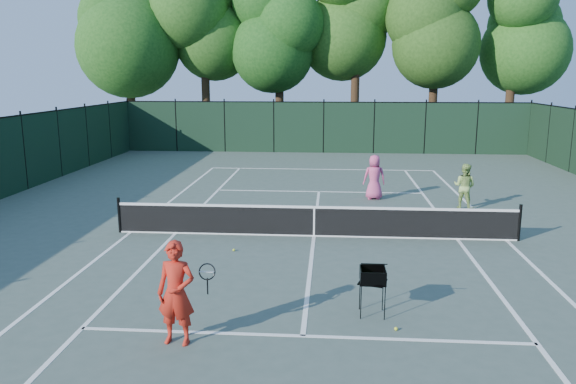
# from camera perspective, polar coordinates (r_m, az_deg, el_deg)

# --- Properties ---
(ground) EXTENTS (90.00, 90.00, 0.00)m
(ground) POSITION_cam_1_polar(r_m,az_deg,el_deg) (16.43, 2.65, -4.52)
(ground) COLOR #455349
(ground) RESTS_ON ground
(sideline_doubles_left) EXTENTS (0.10, 23.77, 0.01)m
(sideline_doubles_left) POSITION_cam_1_polar(r_m,az_deg,el_deg) (17.46, -15.69, -3.96)
(sideline_doubles_left) COLOR white
(sideline_doubles_left) RESTS_ON ground
(sideline_doubles_right) EXTENTS (0.10, 23.77, 0.01)m
(sideline_doubles_right) POSITION_cam_1_polar(r_m,az_deg,el_deg) (17.18, 21.32, -4.60)
(sideline_doubles_right) COLOR white
(sideline_doubles_right) RESTS_ON ground
(sideline_singles_left) EXTENTS (0.10, 23.77, 0.01)m
(sideline_singles_left) POSITION_cam_1_polar(r_m,az_deg,el_deg) (17.04, -11.35, -4.13)
(sideline_singles_left) COLOR white
(sideline_singles_left) RESTS_ON ground
(sideline_singles_right) EXTENTS (0.10, 23.77, 0.01)m
(sideline_singles_right) POSITION_cam_1_polar(r_m,az_deg,el_deg) (16.83, 16.84, -4.62)
(sideline_singles_right) COLOR white
(sideline_singles_right) RESTS_ON ground
(baseline_far) EXTENTS (10.97, 0.10, 0.01)m
(baseline_far) POSITION_cam_1_polar(r_m,az_deg,el_deg) (28.03, 3.41, 2.33)
(baseline_far) COLOR white
(baseline_far) RESTS_ON ground
(service_line_near) EXTENTS (8.23, 0.10, 0.01)m
(service_line_near) POSITION_cam_1_polar(r_m,az_deg,el_deg) (10.45, 1.51, -14.41)
(service_line_near) COLOR white
(service_line_near) RESTS_ON ground
(service_line_far) EXTENTS (8.23, 0.10, 0.01)m
(service_line_far) POSITION_cam_1_polar(r_m,az_deg,el_deg) (22.64, 3.16, 0.04)
(service_line_far) COLOR white
(service_line_far) RESTS_ON ground
(center_service_line) EXTENTS (0.10, 12.80, 0.01)m
(center_service_line) POSITION_cam_1_polar(r_m,az_deg,el_deg) (16.43, 2.65, -4.51)
(center_service_line) COLOR white
(center_service_line) RESTS_ON ground
(tennis_net) EXTENTS (11.69, 0.09, 1.06)m
(tennis_net) POSITION_cam_1_polar(r_m,az_deg,el_deg) (16.30, 2.66, -2.91)
(tennis_net) COLOR black
(tennis_net) RESTS_ON ground
(fence_far) EXTENTS (24.00, 0.05, 3.00)m
(fence_far) POSITION_cam_1_polar(r_m,az_deg,el_deg) (33.91, 3.63, 6.52)
(fence_far) COLOR black
(fence_far) RESTS_ON ground
(tree_0) EXTENTS (6.40, 6.40, 13.14)m
(tree_0) POSITION_cam_1_polar(r_m,az_deg,el_deg) (39.77, -16.08, 16.49)
(tree_0) COLOR black
(tree_0) RESTS_ON ground
(tree_1) EXTENTS (6.80, 6.80, 13.98)m
(tree_1) POSITION_cam_1_polar(r_m,az_deg,el_deg) (38.91, -8.59, 17.71)
(tree_1) COLOR black
(tree_1) RESTS_ON ground
(tree_2) EXTENTS (6.00, 6.00, 12.40)m
(tree_2) POSITION_cam_1_polar(r_m,az_deg,el_deg) (37.85, -0.90, 16.54)
(tree_2) COLOR black
(tree_2) RESTS_ON ground
(tree_3) EXTENTS (7.00, 7.00, 14.45)m
(tree_3) POSITION_cam_1_polar(r_m,az_deg,el_deg) (38.34, 7.03, 18.31)
(tree_3) COLOR black
(tree_3) RESTS_ON ground
(tree_4) EXTENTS (6.20, 6.20, 12.97)m
(tree_4) POSITION_cam_1_polar(r_m,az_deg,el_deg) (38.09, 14.92, 16.75)
(tree_4) COLOR black
(tree_4) RESTS_ON ground
(tree_5) EXTENTS (5.80, 5.80, 12.23)m
(tree_5) POSITION_cam_1_polar(r_m,az_deg,el_deg) (39.70, 22.12, 15.46)
(tree_5) COLOR black
(tree_5) RESTS_ON ground
(coach) EXTENTS (1.00, 0.61, 1.85)m
(coach) POSITION_cam_1_polar(r_m,az_deg,el_deg) (10.03, -11.28, -10.03)
(coach) COLOR red
(coach) RESTS_ON ground
(player_pink) EXTENTS (0.86, 0.60, 1.69)m
(player_pink) POSITION_cam_1_polar(r_m,az_deg,el_deg) (21.36, 8.76, 1.51)
(player_pink) COLOR #CA477B
(player_pink) RESTS_ON ground
(player_green) EXTENTS (0.98, 0.93, 1.60)m
(player_green) POSITION_cam_1_polar(r_m,az_deg,el_deg) (20.58, 17.49, 0.57)
(player_green) COLOR #93B85C
(player_green) RESTS_ON ground
(ball_hopper) EXTENTS (0.62, 0.62, 0.95)m
(ball_hopper) POSITION_cam_1_polar(r_m,az_deg,el_deg) (11.12, 8.61, -8.44)
(ball_hopper) COLOR black
(ball_hopper) RESTS_ON ground
(loose_ball_near_cart) EXTENTS (0.07, 0.07, 0.07)m
(loose_ball_near_cart) POSITION_cam_1_polar(r_m,az_deg,el_deg) (10.82, 10.92, -13.48)
(loose_ball_near_cart) COLOR #C8D52B
(loose_ball_near_cart) RESTS_ON ground
(loose_ball_midcourt) EXTENTS (0.07, 0.07, 0.07)m
(loose_ball_midcourt) POSITION_cam_1_polar(r_m,az_deg,el_deg) (15.13, -5.53, -5.88)
(loose_ball_midcourt) COLOR #C4DF2D
(loose_ball_midcourt) RESTS_ON ground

